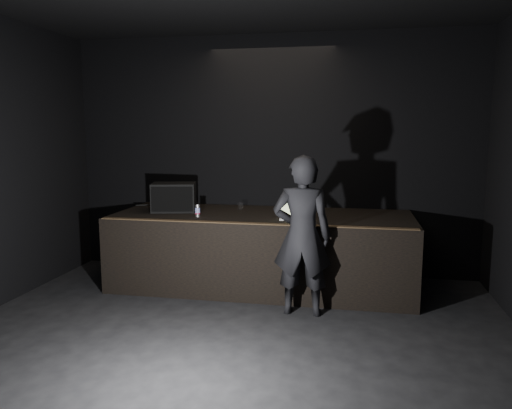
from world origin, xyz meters
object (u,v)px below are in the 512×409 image
object	(u,v)px
stage_riser	(262,250)
stage_monitor	(174,197)
laptop	(292,214)
beer_can	(198,211)
person	(302,236)

from	to	relation	value
stage_riser	stage_monitor	world-z (taller)	stage_monitor
laptop	beer_can	xyz separation A→B (m)	(-1.23, -0.11, 0.03)
laptop	person	bearing A→B (deg)	-79.35
person	stage_riser	bearing A→B (deg)	-57.58
beer_can	stage_monitor	bearing A→B (deg)	141.29
stage_riser	beer_can	distance (m)	1.05
stage_riser	beer_can	size ratio (longest dim) A/B	25.09
stage_riser	beer_can	world-z (taller)	beer_can
stage_monitor	laptop	xyz separation A→B (m)	(1.69, -0.26, -0.14)
stage_riser	laptop	world-z (taller)	laptop
beer_can	person	size ratio (longest dim) A/B	0.09
stage_riser	person	bearing A→B (deg)	-56.14
stage_monitor	person	bearing A→B (deg)	-40.16
stage_monitor	stage_riser	bearing A→B (deg)	-13.62
stage_monitor	laptop	distance (m)	1.71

